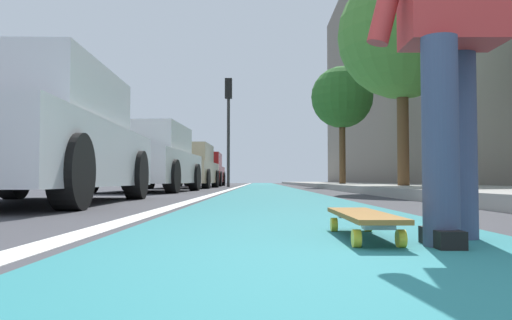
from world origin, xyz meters
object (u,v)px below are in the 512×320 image
parked_car_far (185,167)px  street_tree_mid (402,36)px  skateboard (363,217)px  parked_car_end (202,170)px  skater_person (451,18)px  street_tree_far (342,98)px  traffic_light (228,112)px  parked_car_near (35,138)px  parked_car_mid (148,160)px

parked_car_far → street_tree_mid: bearing=-136.0°
skateboard → parked_car_far: size_ratio=0.20×
parked_car_end → skater_person: bearing=-170.7°
parked_car_end → street_tree_mid: bearing=-153.8°
parked_car_end → street_tree_mid: street_tree_mid is taller
skateboard → street_tree_far: (16.99, -2.69, 3.33)m
parked_car_far → traffic_light: traffic_light is taller
parked_car_far → traffic_light: size_ratio=0.97×
skateboard → parked_car_near: parked_car_near is taller
skater_person → street_tree_far: 17.48m
skateboard → traffic_light: size_ratio=0.19×
parked_car_end → traffic_light: size_ratio=0.95×
parked_car_far → parked_car_end: parked_car_end is taller
skater_person → parked_car_mid: bearing=19.8°
parked_car_mid → parked_car_end: 11.40m
parked_car_far → street_tree_mid: street_tree_mid is taller
skateboard → skater_person: skater_person is taller
parked_car_near → parked_car_end: bearing=0.4°
traffic_light → street_tree_far: street_tree_far is taller
parked_car_far → street_tree_mid: 8.63m
parked_car_near → street_tree_far: 15.05m
skateboard → parked_car_far: (14.73, 2.98, 0.61)m
street_tree_mid → parked_car_end: bearing=26.2°
parked_car_near → parked_car_mid: bearing=0.6°
street_tree_mid → parked_car_mid: bearing=87.0°
skateboard → parked_car_mid: size_ratio=0.20×
skateboard → parked_car_near: size_ratio=0.20×
parked_car_near → skateboard: bearing=-138.4°
street_tree_mid → street_tree_far: bearing=-0.0°
parked_car_near → traffic_light: traffic_light is taller
parked_car_near → street_tree_mid: (5.54, -5.63, 2.74)m
street_tree_mid → parked_car_far: bearing=44.0°
street_tree_far → parked_car_end: bearing=58.4°
skateboard → parked_car_mid: 9.63m
street_tree_mid → street_tree_far: (8.15, -0.00, -0.04)m
traffic_light → skater_person: bearing=-173.5°
skater_person → parked_car_mid: (9.28, 3.34, -0.21)m
traffic_light → street_tree_far: bearing=-100.3°
street_tree_mid → street_tree_far: size_ratio=1.06×
parked_car_mid → street_tree_far: size_ratio=0.93×
parked_car_near → parked_car_far: bearing=0.2°
parked_car_mid → parked_car_end: parked_car_mid is taller
skateboard → parked_car_mid: bearing=18.1°
parked_car_near → skater_person: bearing=-136.4°
skateboard → parked_car_end: (20.53, 3.06, 0.63)m
parked_car_near → parked_car_far: size_ratio=1.02×
skateboard → parked_car_near: bearing=41.6°
parked_car_mid → traffic_light: bearing=-8.5°
skater_person → street_tree_mid: (8.99, -2.35, 2.53)m
traffic_light → parked_car_near: bearing=175.1°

